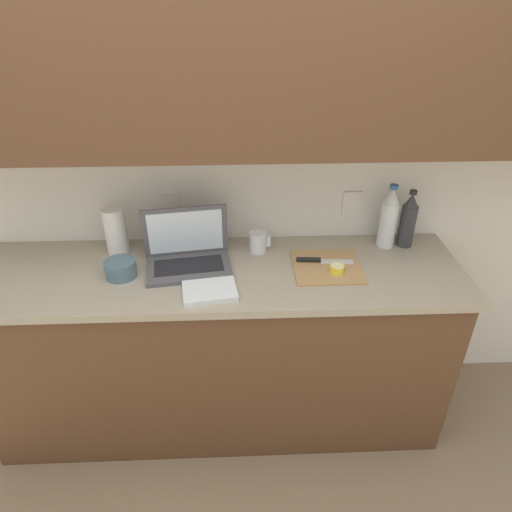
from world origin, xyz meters
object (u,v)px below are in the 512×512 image
(knife, at_px, (315,260))
(lemon_half_cut, at_px, (337,269))
(laptop, at_px, (188,253))
(bottle_green_soda, at_px, (389,218))
(bowl_white, at_px, (121,269))
(paper_towel_roll, at_px, (116,231))
(cutting_board, at_px, (327,267))
(measuring_cup, at_px, (258,242))
(bottle_oil_tall, at_px, (408,221))

(knife, relative_size, lemon_half_cut, 4.15)
(laptop, bearing_deg, lemon_half_cut, -17.21)
(bottle_green_soda, xyz_separation_m, bowl_white, (-1.23, -0.22, -0.11))
(paper_towel_roll, bearing_deg, laptop, -19.92)
(lemon_half_cut, distance_m, bottle_green_soda, 0.39)
(cutting_board, bearing_deg, knife, 142.17)
(knife, distance_m, paper_towel_roll, 0.93)
(cutting_board, relative_size, measuring_cup, 3.01)
(lemon_half_cut, bearing_deg, cutting_board, 123.68)
(knife, distance_m, lemon_half_cut, 0.12)
(lemon_half_cut, height_order, bowl_white, bowl_white)
(knife, bearing_deg, bowl_white, -171.41)
(laptop, height_order, bottle_green_soda, bottle_green_soda)
(bowl_white, bearing_deg, measuring_cup, 17.19)
(knife, xyz_separation_m, paper_towel_roll, (-0.92, 0.14, 0.10))
(lemon_half_cut, relative_size, measuring_cup, 0.62)
(knife, height_order, bottle_green_soda, bottle_green_soda)
(measuring_cup, relative_size, bowl_white, 0.75)
(lemon_half_cut, xyz_separation_m, bottle_green_soda, (0.28, 0.24, 0.12))
(measuring_cup, xyz_separation_m, paper_towel_roll, (-0.66, 0.02, 0.06))
(cutting_board, distance_m, bowl_white, 0.91)
(laptop, relative_size, measuring_cup, 4.03)
(lemon_half_cut, height_order, bottle_oil_tall, bottle_oil_tall)
(laptop, xyz_separation_m, bottle_green_soda, (0.94, 0.14, 0.08))
(cutting_board, distance_m, paper_towel_roll, 0.99)
(lemon_half_cut, distance_m, measuring_cup, 0.40)
(cutting_board, bearing_deg, bottle_oil_tall, 24.86)
(knife, height_order, bottle_oil_tall, bottle_oil_tall)
(knife, bearing_deg, paper_towel_roll, 175.38)
(laptop, relative_size, paper_towel_roll, 1.80)
(bottle_green_soda, bearing_deg, lemon_half_cut, -139.51)
(bottle_oil_tall, xyz_separation_m, bowl_white, (-1.32, -0.22, -0.09))
(laptop, xyz_separation_m, cutting_board, (0.63, -0.05, -0.06))
(bottle_green_soda, xyz_separation_m, measuring_cup, (-0.62, -0.03, -0.09))
(laptop, height_order, lemon_half_cut, laptop)
(bowl_white, xyz_separation_m, paper_towel_roll, (-0.05, 0.21, 0.08))
(cutting_board, bearing_deg, measuring_cup, 152.75)
(bottle_oil_tall, distance_m, measuring_cup, 0.72)
(paper_towel_roll, bearing_deg, bottle_oil_tall, 0.54)
(laptop, xyz_separation_m, knife, (0.58, -0.02, -0.04))
(measuring_cup, bearing_deg, bowl_white, -162.81)
(cutting_board, bearing_deg, laptop, 175.02)
(knife, xyz_separation_m, bottle_green_soda, (0.36, 0.15, 0.13))
(bottle_oil_tall, height_order, bowl_white, bottle_oil_tall)
(cutting_board, height_order, knife, knife)
(bottle_green_soda, relative_size, bowl_white, 2.33)
(paper_towel_roll, bearing_deg, lemon_half_cut, -12.86)
(measuring_cup, bearing_deg, lemon_half_cut, -31.53)
(cutting_board, bearing_deg, lemon_half_cut, -56.32)
(bottle_green_soda, xyz_separation_m, paper_towel_roll, (-1.28, -0.01, -0.03))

